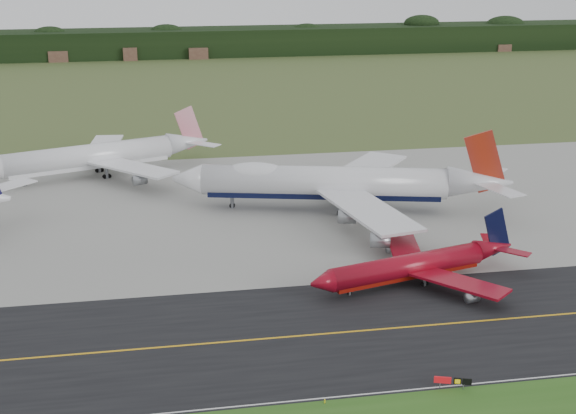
# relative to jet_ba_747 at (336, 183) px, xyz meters

# --- Properties ---
(ground) EXTENTS (600.00, 600.00, 0.00)m
(ground) POSITION_rel_jet_ba_747_xyz_m (-15.45, -46.31, -5.62)
(ground) COLOR #425427
(ground) RESTS_ON ground
(taxiway) EXTENTS (400.00, 32.00, 0.02)m
(taxiway) POSITION_rel_jet_ba_747_xyz_m (-15.45, -50.31, -5.61)
(taxiway) COLOR black
(taxiway) RESTS_ON ground
(apron) EXTENTS (400.00, 78.00, 0.01)m
(apron) POSITION_rel_jet_ba_747_xyz_m (-15.45, 4.69, -5.61)
(apron) COLOR gray
(apron) RESTS_ON ground
(taxiway_centreline) EXTENTS (400.00, 0.40, 0.00)m
(taxiway_centreline) POSITION_rel_jet_ba_747_xyz_m (-15.45, -50.31, -5.59)
(taxiway_centreline) COLOR gold
(taxiway_centreline) RESTS_ON taxiway
(taxiway_edge_line) EXTENTS (400.00, 0.25, 0.00)m
(taxiway_edge_line) POSITION_rel_jet_ba_747_xyz_m (-15.45, -65.81, -5.59)
(taxiway_edge_line) COLOR silver
(taxiway_edge_line) RESTS_ON taxiway
(horizon_treeline) EXTENTS (700.00, 25.00, 12.00)m
(horizon_treeline) POSITION_rel_jet_ba_747_xyz_m (-15.45, 227.46, -0.15)
(horizon_treeline) COLOR black
(horizon_treeline) RESTS_ON ground
(jet_ba_747) EXTENTS (64.96, 52.84, 16.50)m
(jet_ba_747) POSITION_rel_jet_ba_747_xyz_m (0.00, 0.00, 0.00)
(jet_ba_747) COLOR silver
(jet_ba_747) RESTS_ON ground
(jet_red_737) EXTENTS (35.81, 28.59, 9.80)m
(jet_red_737) POSITION_rel_jet_ba_747_xyz_m (4.55, -35.68, -2.91)
(jet_red_737) COLOR maroon
(jet_red_737) RESTS_ON ground
(jet_star_tail) EXTENTS (50.46, 41.02, 13.67)m
(jet_star_tail) POSITION_rel_jet_ba_747_xyz_m (-45.89, 32.95, -1.06)
(jet_star_tail) COLOR white
(jet_star_tail) RESTS_ON ground
(taxiway_sign) EXTENTS (4.17, 1.52, 1.45)m
(taxiway_sign) POSITION_rel_jet_ba_747_xyz_m (-1.47, -66.34, -4.60)
(taxiway_sign) COLOR slate
(taxiway_sign) RESTS_ON ground
(edge_marker_center) EXTENTS (0.16, 0.16, 0.50)m
(edge_marker_center) POSITION_rel_jet_ba_747_xyz_m (-16.88, -66.81, -5.37)
(edge_marker_center) COLOR yellow
(edge_marker_center) RESTS_ON ground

